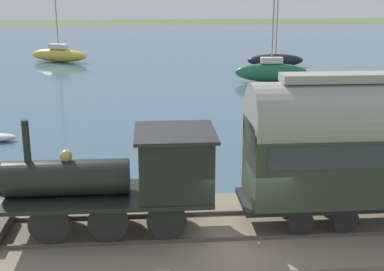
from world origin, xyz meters
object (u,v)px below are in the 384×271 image
at_px(sailboat_green, 271,71).
at_px(rowboat_near_shore, 177,136).
at_px(sailboat_black, 275,60).
at_px(rowboat_mid_harbor, 384,136).
at_px(sailboat_yellow, 59,54).
at_px(steam_locomotive, 132,173).

bearing_deg(sailboat_green, rowboat_near_shore, 157.02).
distance_m(sailboat_black, rowboat_mid_harbor, 23.89).
height_order(sailboat_green, rowboat_near_shore, sailboat_green).
distance_m(sailboat_green, sailboat_black, 7.77).
xyz_separation_m(sailboat_yellow, sailboat_black, (-4.87, -20.54, -0.09)).
distance_m(sailboat_yellow, sailboat_black, 21.11).
relative_size(steam_locomotive, sailboat_green, 0.68).
xyz_separation_m(steam_locomotive, rowboat_near_shore, (11.02, -1.86, -2.14)).
bearing_deg(sailboat_green, sailboat_yellow, 61.17).
bearing_deg(steam_locomotive, sailboat_black, -19.72).
relative_size(sailboat_black, rowboat_mid_harbor, 4.42).
height_order(sailboat_yellow, sailboat_black, sailboat_black).
height_order(sailboat_black, rowboat_mid_harbor, sailboat_black).
distance_m(sailboat_black, rowboat_near_shore, 25.31).
bearing_deg(rowboat_near_shore, sailboat_green, -2.98).
height_order(sailboat_yellow, sailboat_green, sailboat_green).
height_order(steam_locomotive, sailboat_yellow, sailboat_yellow).
bearing_deg(sailboat_yellow, rowboat_mid_harbor, -122.35).
height_order(sailboat_green, sailboat_black, sailboat_green).
bearing_deg(rowboat_mid_harbor, steam_locomotive, 123.52).
distance_m(sailboat_yellow, sailboat_green, 22.21).
relative_size(steam_locomotive, sailboat_black, 0.69).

